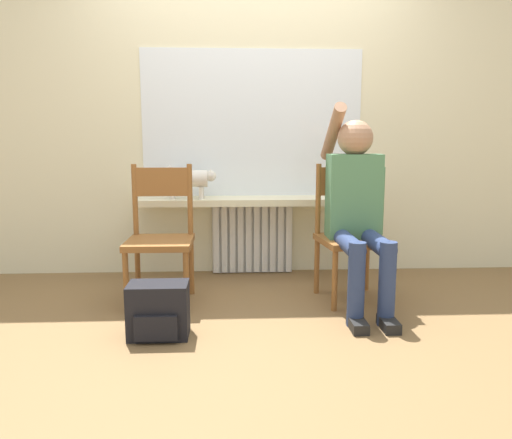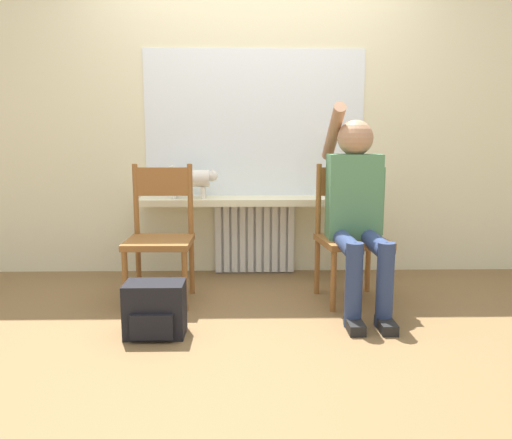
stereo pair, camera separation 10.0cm
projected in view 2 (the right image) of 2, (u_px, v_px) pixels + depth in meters
ground_plane at (258, 324)px, 2.94m from camera, size 12.00×12.00×0.00m
wall_with_window at (254, 104)px, 3.93m from camera, size 7.00×0.06×2.70m
radiator at (255, 238)px, 4.03m from camera, size 0.64×0.08×0.58m
windowsill at (255, 201)px, 3.87m from camera, size 1.79×0.32×0.05m
window_glass at (254, 124)px, 3.92m from camera, size 1.72×0.01×1.14m
chair_left at (160, 234)px, 3.31m from camera, size 0.43×0.43×0.91m
chair_right at (351, 233)px, 3.33m from camera, size 0.48×0.48×0.91m
person at (357, 204)px, 3.17m from camera, size 0.36×1.04×1.31m
cat at (190, 179)px, 3.78m from camera, size 0.53×0.13×0.25m
backpack at (155, 310)px, 2.75m from camera, size 0.33×0.23×0.30m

